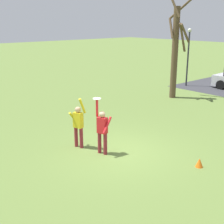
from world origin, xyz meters
TOP-DOWN VIEW (x-y plane):
  - ground_plane at (0.00, 0.00)m, footprint 120.00×120.00m
  - person_catcher at (-0.35, -0.53)m, footprint 0.58×0.48m
  - person_defender at (-1.44, -0.83)m, footprint 0.61×0.53m
  - frisbee_disc at (-0.57, -0.59)m, footprint 0.29×0.29m
  - bare_tree_tall at (-4.13, 8.57)m, footprint 1.78×1.56m
  - lamppost_by_lot at (-5.80, 12.34)m, footprint 0.28×0.28m
  - field_cone_orange at (2.70, 1.22)m, footprint 0.26×0.26m

SIDE VIEW (x-z plane):
  - ground_plane at x=0.00m, z-range 0.00..0.00m
  - field_cone_orange at x=2.70m, z-range 0.00..0.32m
  - person_defender at x=-1.44m, z-range -0.04..2.00m
  - person_catcher at x=-0.35m, z-range -0.06..2.02m
  - frisbee_disc at x=-0.57m, z-range 2.08..2.10m
  - lamppost_by_lot at x=-5.80m, z-range 0.46..4.72m
  - bare_tree_tall at x=-4.13m, z-range -0.20..6.45m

